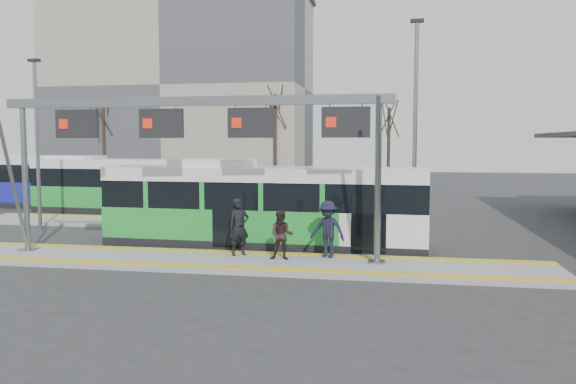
# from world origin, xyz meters

# --- Properties ---
(ground) EXTENTS (120.00, 120.00, 0.00)m
(ground) POSITION_xyz_m (0.00, 0.00, 0.00)
(ground) COLOR #2D2D30
(ground) RESTS_ON ground
(platform_main) EXTENTS (22.00, 3.00, 0.15)m
(platform_main) POSITION_xyz_m (0.00, 0.00, 0.07)
(platform_main) COLOR gray
(platform_main) RESTS_ON ground
(platform_second) EXTENTS (20.00, 3.00, 0.15)m
(platform_second) POSITION_xyz_m (-4.00, 8.00, 0.07)
(platform_second) COLOR gray
(platform_second) RESTS_ON ground
(tactile_main) EXTENTS (22.00, 2.65, 0.02)m
(tactile_main) POSITION_xyz_m (0.00, 0.00, 0.16)
(tactile_main) COLOR gold
(tactile_main) RESTS_ON platform_main
(tactile_second) EXTENTS (20.00, 0.35, 0.02)m
(tactile_second) POSITION_xyz_m (-4.00, 9.15, 0.16)
(tactile_second) COLOR gold
(tactile_second) RESTS_ON platform_second
(gantry) EXTENTS (13.00, 1.68, 5.20)m
(gantry) POSITION_xyz_m (-0.35, 0.25, 4.30)
(gantry) COLOR slate
(gantry) RESTS_ON platform_main
(apartment_block) EXTENTS (24.50, 12.50, 18.40)m
(apartment_block) POSITION_xyz_m (-14.00, 36.00, 9.21)
(apartment_block) COLOR #A39688
(apartment_block) RESTS_ON ground
(hero_bus) EXTENTS (11.96, 2.93, 3.27)m
(hero_bus) POSITION_xyz_m (1.24, 3.22, 1.50)
(hero_bus) COLOR black
(hero_bus) RESTS_ON ground
(bg_bus_green) EXTENTS (12.00, 3.30, 2.97)m
(bg_bus_green) POSITION_xyz_m (-7.76, 11.87, 1.47)
(bg_bus_green) COLOR black
(bg_bus_green) RESTS_ON ground
(bg_bus_blue) EXTENTS (12.05, 3.24, 3.11)m
(bg_bus_blue) POSITION_xyz_m (-17.13, 13.76, 1.54)
(bg_bus_blue) COLOR black
(bg_bus_blue) RESTS_ON ground
(passenger_a) EXTENTS (0.82, 0.76, 1.89)m
(passenger_a) POSITION_xyz_m (0.98, 0.71, 1.09)
(passenger_a) COLOR black
(passenger_a) RESTS_ON platform_main
(passenger_b) EXTENTS (0.79, 0.63, 1.58)m
(passenger_b) POSITION_xyz_m (2.50, 0.26, 0.94)
(passenger_b) COLOR #2C1F1D
(passenger_b) RESTS_ON platform_main
(passenger_c) EXTENTS (1.36, 1.05, 1.85)m
(passenger_c) POSITION_xyz_m (3.90, 0.85, 1.08)
(passenger_c) COLOR black
(passenger_c) RESTS_ON platform_main
(tree_left) EXTENTS (1.40, 1.40, 9.03)m
(tree_left) POSITION_xyz_m (-3.61, 29.76, 6.85)
(tree_left) COLOR #382B21
(tree_left) RESTS_ON ground
(tree_mid) EXTENTS (1.40, 1.40, 7.78)m
(tree_mid) POSITION_xyz_m (5.87, 31.58, 5.90)
(tree_mid) COLOR #382B21
(tree_mid) RESTS_ON ground
(tree_far) EXTENTS (1.40, 1.40, 7.96)m
(tree_far) POSITION_xyz_m (-19.40, 29.94, 6.03)
(tree_far) COLOR #382B21
(tree_far) RESTS_ON ground
(lamp_west) EXTENTS (0.50, 0.25, 7.51)m
(lamp_west) POSITION_xyz_m (-9.43, 5.38, 4.00)
(lamp_west) COLOR slate
(lamp_west) RESTS_ON ground
(lamp_east) EXTENTS (0.50, 0.25, 8.52)m
(lamp_east) POSITION_xyz_m (6.80, 5.02, 4.50)
(lamp_east) COLOR slate
(lamp_east) RESTS_ON ground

